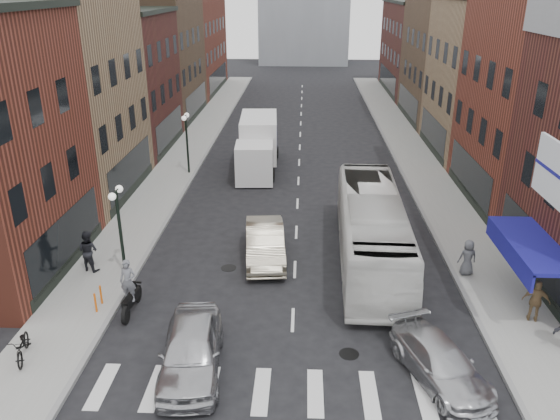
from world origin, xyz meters
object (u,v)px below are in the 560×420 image
Objects in this scene: streetlamp_near at (119,216)px; transit_bus at (372,229)px; streetlamp_far at (186,132)px; motorcycle_rider at (129,289)px; box_truck at (258,146)px; ped_right_b at (536,301)px; ped_left_solo at (88,251)px; bike_rack at (98,299)px; sedan_left_near at (191,350)px; ped_right_c at (468,257)px; sedan_left_far at (265,243)px; parked_bicycle at (23,346)px; curb_car at (440,363)px; billboard_sign at (558,176)px.

streetlamp_near is 11.11m from transit_bus.
streetlamp_far is 1.79× the size of motorcycle_rider.
streetlamp_near is at bearing -109.87° from box_truck.
ped_right_b is (5.59, -4.82, -0.62)m from transit_bus.
box_truck is at bearing -94.00° from ped_left_solo.
motorcycle_rider is 0.20× the size of transit_bus.
bike_rack is at bearing 134.53° from ped_left_solo.
sedan_left_near is 12.69m from ped_right_c.
motorcycle_rider is (-3.47, -18.00, -0.65)m from box_truck.
sedan_left_near is at bearing -108.65° from sedan_left_far.
motorcycle_rider is at bearing 8.02° from ped_right_c.
transit_bus is 14.79m from parked_bicycle.
streetlamp_near is 0.93× the size of curb_car.
billboard_sign is 6.74m from ped_right_c.
streetlamp_far is at bearing 98.81° from motorcycle_rider.
transit_bus is (6.28, -13.25, -0.12)m from box_truck.
billboard_sign is 12.59m from sedan_left_far.
sedan_left_near is (3.04, -3.33, -0.25)m from motorcycle_rider.
ped_right_c is (4.03, -1.32, -0.65)m from transit_bus.
streetlamp_far is at bearing 132.41° from billboard_sign.
curb_car is (12.41, -3.47, 0.09)m from bike_rack.
streetlamp_far is 0.36× the size of transit_bus.
motorcycle_rider is at bearing 31.41° from parked_bicycle.
ped_left_solo is at bearing 73.05° from parked_bicycle.
sedan_left_near reaches higher than bike_rack.
ped_left_solo reaches higher than ped_right_c.
motorcycle_rider reaches higher than ped_right_c.
curb_car is at bearing 57.73° from ped_right_b.
parked_bicycle is (-7.63, -7.86, -0.20)m from sedan_left_far.
curb_car is 2.76× the size of ped_right_c.
streetlamp_far is at bearing 101.25° from curb_car.
bike_rack is 0.16× the size of sedan_left_far.
sedan_left_near is 8.08m from curb_car.
parked_bicycle is at bearing -94.73° from streetlamp_far.
ped_left_solo is (-2.76, 3.08, 0.01)m from motorcycle_rider.
billboard_sign is at bearing 98.92° from ped_right_c.
box_truck reaches higher than sedan_left_far.
box_truck is at bearing 121.34° from billboard_sign.
ped_left_solo is at bearing 115.86° from bike_rack.
sedan_left_near is at bearing -42.56° from motorcycle_rider.
billboard_sign reaches higher than ped_right_b.
bike_rack is at bearing 19.03° from ped_right_b.
ped_right_c is (10.74, 6.76, 0.13)m from sedan_left_near.
box_truck is 13.35m from sedan_left_far.
sedan_left_far is at bearing 18.46° from streetlamp_near.
motorcycle_rider is 0.48× the size of sedan_left_near.
bike_rack is 0.07× the size of transit_bus.
box_truck reaches higher than curb_car.
ped_right_b is at bearing -171.21° from ped_left_solo.
parked_bicycle is (-1.64, -19.86, -2.30)m from streetlamp_far.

